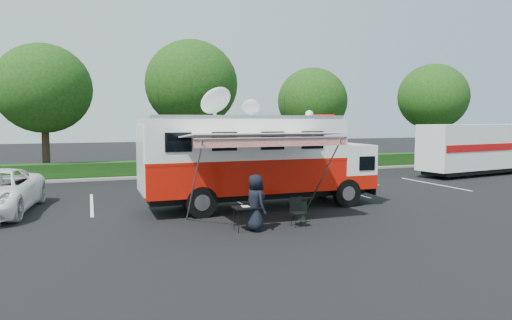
{
  "coord_description": "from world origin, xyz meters",
  "views": [
    {
      "loc": [
        -6.52,
        -17.28,
        3.56
      ],
      "look_at": [
        0.0,
        0.5,
        1.9
      ],
      "focal_mm": 32.0,
      "sensor_mm": 36.0,
      "label": 1
    }
  ],
  "objects": [
    {
      "name": "ground_plane",
      "position": [
        0.0,
        0.0,
        0.0
      ],
      "size": [
        120.0,
        120.0,
        0.0
      ],
      "primitive_type": "plane",
      "color": "black",
      "rests_on": "ground"
    },
    {
      "name": "back_border",
      "position": [
        1.14,
        12.9,
        5.0
      ],
      "size": [
        60.0,
        6.14,
        8.87
      ],
      "color": "#9E998E",
      "rests_on": "ground_plane"
    },
    {
      "name": "stall_lines",
      "position": [
        -0.5,
        3.0,
        0.0
      ],
      "size": [
        24.12,
        5.5,
        0.01
      ],
      "color": "silver",
      "rests_on": "ground_plane"
    },
    {
      "name": "command_truck",
      "position": [
        -0.08,
        -0.0,
        1.98
      ],
      "size": [
        9.63,
        2.65,
        4.63
      ],
      "color": "black",
      "rests_on": "ground_plane"
    },
    {
      "name": "awning",
      "position": [
        -0.95,
        -2.75,
        2.98
      ],
      "size": [
        5.26,
        2.71,
        3.17
      ],
      "color": "white",
      "rests_on": "ground_plane"
    },
    {
      "name": "person",
      "position": [
        -1.56,
        -3.7,
        0.0
      ],
      "size": [
        0.76,
        1.0,
        1.83
      ],
      "primitive_type": "imported",
      "rotation": [
        0.0,
        0.0,
        1.78
      ],
      "color": "black",
      "rests_on": "ground_plane"
    },
    {
      "name": "folding_table",
      "position": [
        -1.79,
        -3.59,
        0.74
      ],
      "size": [
        0.93,
        0.66,
        0.79
      ],
      "color": "black",
      "rests_on": "ground_plane"
    },
    {
      "name": "folding_chair",
      "position": [
        -0.0,
        -3.54,
        0.56
      ],
      "size": [
        0.5,
        0.52,
        0.95
      ],
      "color": "black",
      "rests_on": "ground_plane"
    },
    {
      "name": "trash_bin",
      "position": [
        0.55,
        -2.66,
        0.37
      ],
      "size": [
        0.48,
        0.48,
        0.72
      ],
      "color": "black",
      "rests_on": "ground_plane"
    },
    {
      "name": "semi_trailer",
      "position": [
        17.97,
        5.58,
        1.74
      ],
      "size": [
        10.89,
        3.77,
        3.29
      ],
      "color": "white",
      "rests_on": "ground_plane"
    }
  ]
}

